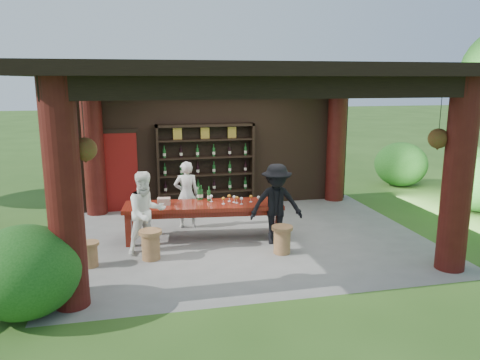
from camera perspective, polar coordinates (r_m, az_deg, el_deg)
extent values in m
plane|color=#2D5119|center=(9.93, 0.51, -6.98)|extent=(90.00, 90.00, 0.00)
cube|color=slate|center=(9.94, 0.51, -7.25)|extent=(7.40, 5.90, 0.10)
cube|color=black|center=(12.18, -2.42, 4.58)|extent=(7.00, 0.18, 3.30)
cube|color=maroon|center=(12.01, -14.61, 0.94)|extent=(0.95, 0.06, 2.00)
cylinder|color=#380C0A|center=(7.00, -20.62, -1.90)|extent=(0.50, 0.50, 3.30)
cylinder|color=#380C0A|center=(8.71, 25.04, 0.38)|extent=(0.50, 0.50, 3.30)
cylinder|color=#380C0A|center=(11.84, -17.46, 3.81)|extent=(0.50, 0.50, 3.30)
cylinder|color=#380C0A|center=(12.92, 11.67, 4.77)|extent=(0.50, 0.50, 3.30)
cube|color=black|center=(7.06, 5.06, 11.26)|extent=(6.70, 0.35, 0.35)
cube|color=black|center=(9.19, -19.32, 10.84)|extent=(0.30, 5.20, 0.30)
cube|color=black|center=(10.55, 17.77, 11.03)|extent=(0.30, 5.20, 0.30)
cube|color=black|center=(9.38, 0.55, 13.05)|extent=(7.50, 6.00, 0.20)
cylinder|color=black|center=(7.00, -18.56, 6.37)|extent=(0.01, 0.01, 0.75)
cone|color=black|center=(7.05, -18.31, 2.70)|extent=(0.32, 0.32, 0.18)
sphere|color=#1E5919|center=(7.04, -18.37, 3.58)|extent=(0.34, 0.34, 0.34)
cylinder|color=black|center=(8.56, 23.21, 6.97)|extent=(0.01, 0.01, 0.75)
cone|color=black|center=(8.61, 22.96, 3.96)|extent=(0.32, 0.32, 0.18)
sphere|color=#1E5919|center=(8.59, 23.02, 4.68)|extent=(0.34, 0.34, 0.34)
cube|color=#621C0E|center=(9.68, -4.46, -3.11)|extent=(3.31, 1.17, 0.08)
cube|color=#621C0E|center=(9.71, -4.45, -3.68)|extent=(3.10, 1.00, 0.12)
cube|color=#621C0E|center=(9.56, -13.43, -5.97)|extent=(0.13, 0.13, 0.67)
cube|color=#621C0E|center=(9.65, 4.63, -5.49)|extent=(0.13, 0.13, 0.67)
cube|color=#621C0E|center=(10.16, -13.02, -4.87)|extent=(0.13, 0.13, 0.67)
cube|color=#621C0E|center=(10.25, 3.95, -4.42)|extent=(0.13, 0.13, 0.67)
cylinder|color=brown|center=(8.84, -10.82, -7.97)|extent=(0.33, 0.33, 0.49)
cylinder|color=brown|center=(8.75, -10.89, -6.26)|extent=(0.42, 0.42, 0.07)
cylinder|color=brown|center=(9.02, 5.15, -7.45)|extent=(0.32, 0.32, 0.47)
cylinder|color=brown|center=(8.93, 5.18, -5.84)|extent=(0.41, 0.41, 0.06)
cylinder|color=brown|center=(8.79, -17.81, -8.78)|extent=(0.27, 0.27, 0.40)
cylinder|color=brown|center=(8.71, -17.91, -7.38)|extent=(0.35, 0.35, 0.05)
imported|color=silver|center=(10.45, -6.54, -1.78)|extent=(0.55, 0.37, 1.50)
imported|color=white|center=(9.03, -11.36, -3.92)|extent=(0.93, 0.82, 1.58)
imported|color=black|center=(9.39, 4.44, -2.94)|extent=(1.11, 0.71, 1.63)
cube|color=#BF6672|center=(9.67, -9.27, -2.59)|extent=(0.28, 0.21, 0.14)
ellipsoid|color=#194C14|center=(13.18, 27.20, -0.93)|extent=(1.60, 1.60, 1.36)
ellipsoid|color=#194C14|center=(15.36, 19.00, 1.45)|extent=(1.60, 1.60, 1.36)
ellipsoid|color=#194C14|center=(15.15, 26.53, 0.69)|extent=(1.60, 1.60, 1.36)
ellipsoid|color=#194C14|center=(7.28, -24.70, -10.82)|extent=(1.52, 1.52, 1.30)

